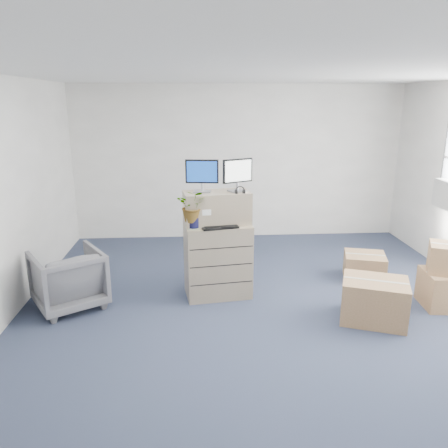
{
  "coord_description": "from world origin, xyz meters",
  "views": [
    {
      "loc": [
        -0.8,
        -4.49,
        2.52
      ],
      "look_at": [
        -0.47,
        0.4,
        1.12
      ],
      "focal_mm": 35.0,
      "sensor_mm": 36.0,
      "label": 1
    }
  ],
  "objects_px": {
    "office_chair": "(68,276)",
    "potted_plant": "(193,210)",
    "water_bottle": "(222,214)",
    "keyboard": "(220,227)",
    "filing_cabinet_lower": "(218,260)",
    "monitor_right": "(238,173)",
    "monitor_left": "(202,174)"
  },
  "relations": [
    {
      "from": "office_chair",
      "to": "potted_plant",
      "type": "bearing_deg",
      "value": 150.99
    },
    {
      "from": "water_bottle",
      "to": "keyboard",
      "type": "bearing_deg",
      "value": -100.37
    },
    {
      "from": "filing_cabinet_lower",
      "to": "keyboard",
      "type": "xyz_separation_m",
      "value": [
        0.02,
        -0.16,
        0.5
      ]
    },
    {
      "from": "potted_plant",
      "to": "monitor_right",
      "type": "bearing_deg",
      "value": 19.87
    },
    {
      "from": "monitor_left",
      "to": "office_chair",
      "type": "height_order",
      "value": "monitor_left"
    },
    {
      "from": "monitor_right",
      "to": "monitor_left",
      "type": "bearing_deg",
      "value": 155.11
    },
    {
      "from": "water_bottle",
      "to": "potted_plant",
      "type": "xyz_separation_m",
      "value": [
        -0.37,
        -0.23,
        0.12
      ]
    },
    {
      "from": "keyboard",
      "to": "office_chair",
      "type": "xyz_separation_m",
      "value": [
        -1.9,
        -0.07,
        -0.58
      ]
    },
    {
      "from": "monitor_left",
      "to": "keyboard",
      "type": "height_order",
      "value": "monitor_left"
    },
    {
      "from": "office_chair",
      "to": "monitor_left",
      "type": "bearing_deg",
      "value": 157.27
    },
    {
      "from": "monitor_right",
      "to": "water_bottle",
      "type": "distance_m",
      "value": 0.58
    },
    {
      "from": "monitor_right",
      "to": "office_chair",
      "type": "relative_size",
      "value": 0.51
    },
    {
      "from": "water_bottle",
      "to": "office_chair",
      "type": "xyz_separation_m",
      "value": [
        -1.94,
        -0.31,
        -0.68
      ]
    },
    {
      "from": "filing_cabinet_lower",
      "to": "monitor_right",
      "type": "distance_m",
      "value": 1.17
    },
    {
      "from": "water_bottle",
      "to": "office_chair",
      "type": "relative_size",
      "value": 0.28
    },
    {
      "from": "monitor_right",
      "to": "keyboard",
      "type": "relative_size",
      "value": 0.9
    },
    {
      "from": "monitor_left",
      "to": "potted_plant",
      "type": "distance_m",
      "value": 0.48
    },
    {
      "from": "monitor_left",
      "to": "water_bottle",
      "type": "bearing_deg",
      "value": 13.87
    },
    {
      "from": "keyboard",
      "to": "potted_plant",
      "type": "xyz_separation_m",
      "value": [
        -0.33,
        0.01,
        0.22
      ]
    },
    {
      "from": "filing_cabinet_lower",
      "to": "monitor_right",
      "type": "relative_size",
      "value": 2.35
    },
    {
      "from": "potted_plant",
      "to": "filing_cabinet_lower",
      "type": "bearing_deg",
      "value": 25.19
    },
    {
      "from": "filing_cabinet_lower",
      "to": "keyboard",
      "type": "distance_m",
      "value": 0.52
    },
    {
      "from": "potted_plant",
      "to": "office_chair",
      "type": "relative_size",
      "value": 0.61
    },
    {
      "from": "monitor_right",
      "to": "potted_plant",
      "type": "distance_m",
      "value": 0.74
    },
    {
      "from": "filing_cabinet_lower",
      "to": "water_bottle",
      "type": "bearing_deg",
      "value": 45.25
    },
    {
      "from": "water_bottle",
      "to": "monitor_right",
      "type": "bearing_deg",
      "value": -6.32
    },
    {
      "from": "monitor_right",
      "to": "keyboard",
      "type": "xyz_separation_m",
      "value": [
        -0.24,
        -0.22,
        -0.64
      ]
    },
    {
      "from": "filing_cabinet_lower",
      "to": "office_chair",
      "type": "xyz_separation_m",
      "value": [
        -1.88,
        -0.23,
        -0.08
      ]
    },
    {
      "from": "monitor_left",
      "to": "office_chair",
      "type": "relative_size",
      "value": 0.52
    },
    {
      "from": "monitor_left",
      "to": "keyboard",
      "type": "relative_size",
      "value": 0.91
    },
    {
      "from": "monitor_left",
      "to": "filing_cabinet_lower",
      "type": "bearing_deg",
      "value": -8.08
    },
    {
      "from": "filing_cabinet_lower",
      "to": "monitor_left",
      "type": "height_order",
      "value": "monitor_left"
    }
  ]
}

